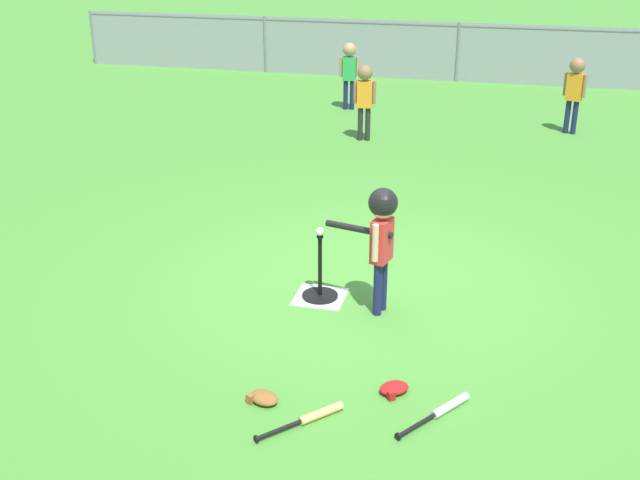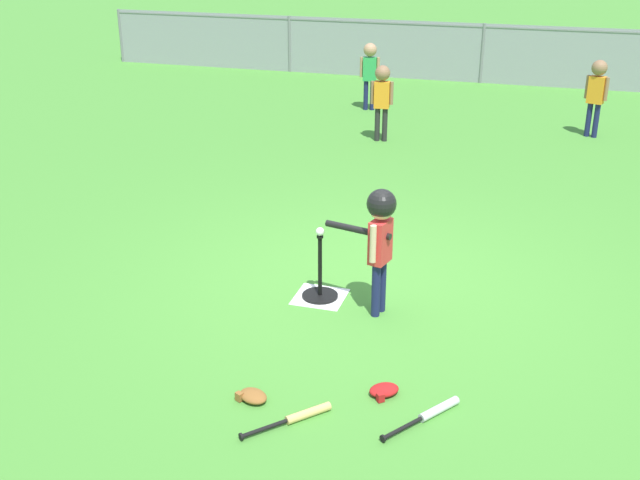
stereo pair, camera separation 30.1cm
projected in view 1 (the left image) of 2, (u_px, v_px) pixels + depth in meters
The scene contains 13 objects.
ground_plane at pixel (363, 281), 7.22m from camera, with size 60.00×60.00×0.00m, color #478C33.
home_plate at pixel (320, 297), 6.92m from camera, with size 0.44×0.44×0.01m, color white.
batting_tee at pixel (320, 288), 6.89m from camera, with size 0.32×0.32×0.59m.
baseball_on_tee at pixel (320, 232), 6.68m from camera, with size 0.07×0.07×0.07m, color white.
batter_child at pixel (381, 225), 6.37m from camera, with size 0.62×0.31×1.11m.
fielder_deep_center at pixel (365, 92), 11.36m from camera, with size 0.33×0.22×1.12m.
fielder_near_right at pixel (575, 85), 11.71m from camera, with size 0.32×0.23×1.15m.
fielder_deep_left at pixel (349, 67), 13.16m from camera, with size 0.33×0.22×1.13m.
spare_bat_silver at pixel (443, 409), 5.31m from camera, with size 0.44×0.61×0.06m.
spare_bat_wood at pixel (312, 417), 5.24m from camera, with size 0.50×0.54×0.06m.
glove_by_plate at pixel (394, 388), 5.54m from camera, with size 0.27×0.26×0.07m.
glove_near_bats at pixel (263, 398), 5.43m from camera, with size 0.27×0.24×0.07m.
outfield_fence at pixel (458, 50), 15.40m from camera, with size 16.06×0.06×1.15m.
Camera 1 is at (1.21, -6.40, 3.17)m, focal length 43.78 mm.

